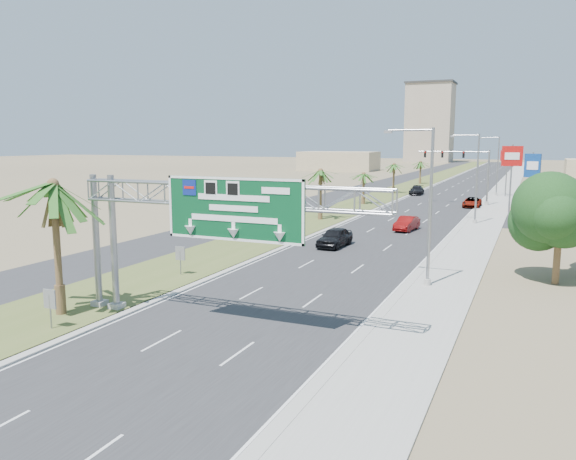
% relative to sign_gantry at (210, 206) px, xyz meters
% --- Properties ---
extents(ground, '(600.00, 600.00, 0.00)m').
position_rel_sign_gantry_xyz_m(ground, '(1.06, -9.93, -6.06)').
color(ground, '#8C7A59').
rests_on(ground, ground).
extents(road, '(12.00, 300.00, 0.02)m').
position_rel_sign_gantry_xyz_m(road, '(1.06, 100.07, -6.05)').
color(road, '#28282B').
rests_on(road, ground).
extents(sidewalk_right, '(4.00, 300.00, 0.10)m').
position_rel_sign_gantry_xyz_m(sidewalk_right, '(9.56, 100.07, -6.01)').
color(sidewalk_right, '#9E9B93').
rests_on(sidewalk_right, ground).
extents(median_grass, '(7.00, 300.00, 0.12)m').
position_rel_sign_gantry_xyz_m(median_grass, '(-8.94, 100.07, -6.00)').
color(median_grass, '#505C28').
rests_on(median_grass, ground).
extents(opposing_road, '(8.00, 300.00, 0.02)m').
position_rel_sign_gantry_xyz_m(opposing_road, '(-15.94, 100.07, -6.05)').
color(opposing_road, '#28282B').
rests_on(opposing_road, ground).
extents(sign_gantry, '(16.75, 1.24, 7.50)m').
position_rel_sign_gantry_xyz_m(sign_gantry, '(0.00, 0.00, 0.00)').
color(sign_gantry, gray).
rests_on(sign_gantry, ground).
extents(palm_near, '(5.70, 5.70, 8.35)m').
position_rel_sign_gantry_xyz_m(palm_near, '(-8.14, -1.93, 0.87)').
color(palm_near, brown).
rests_on(palm_near, ground).
extents(palm_row_b, '(3.99, 3.99, 5.95)m').
position_rel_sign_gantry_xyz_m(palm_row_b, '(-8.44, 22.07, -1.16)').
color(palm_row_b, brown).
rests_on(palm_row_b, ground).
extents(palm_row_c, '(3.99, 3.99, 6.75)m').
position_rel_sign_gantry_xyz_m(palm_row_c, '(-8.44, 38.07, -0.39)').
color(palm_row_c, brown).
rests_on(palm_row_c, ground).
extents(palm_row_d, '(3.99, 3.99, 5.45)m').
position_rel_sign_gantry_xyz_m(palm_row_d, '(-8.44, 56.07, -1.64)').
color(palm_row_d, brown).
rests_on(palm_row_d, ground).
extents(palm_row_e, '(3.99, 3.99, 6.15)m').
position_rel_sign_gantry_xyz_m(palm_row_e, '(-8.44, 75.07, -0.97)').
color(palm_row_e, brown).
rests_on(palm_row_e, ground).
extents(palm_row_f, '(3.99, 3.99, 5.75)m').
position_rel_sign_gantry_xyz_m(palm_row_f, '(-8.44, 100.07, -1.35)').
color(palm_row_f, brown).
rests_on(palm_row_f, ground).
extents(streetlight_near, '(3.27, 0.44, 10.00)m').
position_rel_sign_gantry_xyz_m(streetlight_near, '(8.36, 12.07, -1.36)').
color(streetlight_near, gray).
rests_on(streetlight_near, ground).
extents(streetlight_mid, '(3.27, 0.44, 10.00)m').
position_rel_sign_gantry_xyz_m(streetlight_mid, '(8.36, 42.07, -1.36)').
color(streetlight_mid, gray).
rests_on(streetlight_mid, ground).
extents(streetlight_far, '(3.27, 0.44, 10.00)m').
position_rel_sign_gantry_xyz_m(streetlight_far, '(8.36, 78.07, -1.36)').
color(streetlight_far, gray).
rests_on(streetlight_far, ground).
extents(signal_mast, '(10.28, 0.71, 8.00)m').
position_rel_sign_gantry_xyz_m(signal_mast, '(6.23, 62.05, -1.21)').
color(signal_mast, gray).
rests_on(signal_mast, ground).
extents(oak_near, '(4.50, 4.50, 6.80)m').
position_rel_sign_gantry_xyz_m(oak_near, '(16.06, 16.07, -1.53)').
color(oak_near, brown).
rests_on(oak_near, ground).
extents(median_signback_a, '(0.75, 0.08, 2.08)m').
position_rel_sign_gantry_xyz_m(median_signback_a, '(-6.74, -3.93, -4.61)').
color(median_signback_a, gray).
rests_on(median_signback_a, ground).
extents(median_signback_b, '(0.75, 0.08, 2.08)m').
position_rel_sign_gantry_xyz_m(median_signback_b, '(-7.44, 8.07, -4.61)').
color(median_signback_b, gray).
rests_on(median_signback_b, ground).
extents(tower_distant, '(20.00, 16.00, 35.00)m').
position_rel_sign_gantry_xyz_m(tower_distant, '(-30.94, 240.07, 11.44)').
color(tower_distant, tan).
rests_on(tower_distant, ground).
extents(building_distant_left, '(24.00, 14.00, 6.00)m').
position_rel_sign_gantry_xyz_m(building_distant_left, '(-43.94, 150.07, -3.06)').
color(building_distant_left, tan).
rests_on(building_distant_left, ground).
extents(car_left_lane, '(2.21, 5.00, 1.67)m').
position_rel_sign_gantry_xyz_m(car_left_lane, '(-1.32, 22.68, -5.22)').
color(car_left_lane, black).
rests_on(car_left_lane, ground).
extents(car_mid_lane, '(2.03, 4.63, 1.48)m').
position_rel_sign_gantry_xyz_m(car_mid_lane, '(2.56, 34.23, -5.32)').
color(car_mid_lane, '#660909').
rests_on(car_mid_lane, ground).
extents(car_right_lane, '(2.33, 5.02, 1.39)m').
position_rel_sign_gantry_xyz_m(car_right_lane, '(6.56, 58.92, -5.36)').
color(car_right_lane, gray).
rests_on(car_right_lane, ground).
extents(car_far, '(2.42, 5.37, 1.53)m').
position_rel_sign_gantry_xyz_m(car_far, '(-4.31, 74.96, -5.29)').
color(car_far, black).
rests_on(car_far, ground).
extents(pole_sign_red_near, '(2.40, 0.87, 8.84)m').
position_rel_sign_gantry_xyz_m(pole_sign_red_near, '(11.78, 49.52, 0.89)').
color(pole_sign_red_near, gray).
rests_on(pole_sign_red_near, ground).
extents(pole_sign_blue, '(2.00, 0.90, 7.85)m').
position_rel_sign_gantry_xyz_m(pole_sign_blue, '(14.06, 54.73, -0.23)').
color(pole_sign_blue, gray).
rests_on(pole_sign_blue, ground).
extents(pole_sign_red_far, '(2.22, 0.58, 7.98)m').
position_rel_sign_gantry_xyz_m(pole_sign_red_far, '(10.06, 76.92, 0.23)').
color(pole_sign_red_far, gray).
rests_on(pole_sign_red_far, ground).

